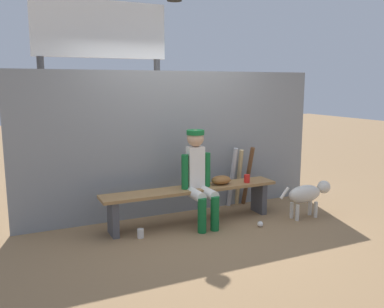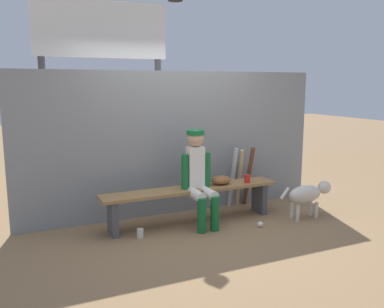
% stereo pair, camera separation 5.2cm
% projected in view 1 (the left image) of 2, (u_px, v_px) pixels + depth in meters
% --- Properties ---
extents(ground_plane, '(30.00, 30.00, 0.00)m').
position_uv_depth(ground_plane, '(192.00, 223.00, 5.42)').
color(ground_plane, olive).
extents(chainlink_fence, '(4.43, 0.03, 2.00)m').
position_uv_depth(chainlink_fence, '(177.00, 143.00, 5.70)').
color(chainlink_fence, gray).
rests_on(chainlink_fence, ground_plane).
extents(dugout_bench, '(2.42, 0.36, 0.48)m').
position_uv_depth(dugout_bench, '(192.00, 196.00, 5.35)').
color(dugout_bench, olive).
rests_on(dugout_bench, ground_plane).
extents(player_seated, '(0.41, 0.55, 1.24)m').
position_uv_depth(player_seated, '(199.00, 174.00, 5.22)').
color(player_seated, silver).
rests_on(player_seated, ground_plane).
extents(baseball_glove, '(0.28, 0.20, 0.12)m').
position_uv_depth(baseball_glove, '(221.00, 180.00, 5.51)').
color(baseball_glove, brown).
rests_on(baseball_glove, dugout_bench).
extents(bat_aluminum_silver, '(0.09, 0.23, 0.91)m').
position_uv_depth(bat_aluminum_silver, '(232.00, 177.00, 6.04)').
color(bat_aluminum_silver, '#B7B7BC').
rests_on(bat_aluminum_silver, ground_plane).
extents(bat_wood_natural, '(0.10, 0.23, 0.87)m').
position_uv_depth(bat_wood_natural, '(239.00, 177.00, 6.13)').
color(bat_wood_natural, tan).
rests_on(bat_wood_natural, ground_plane).
extents(bat_wood_dark, '(0.07, 0.28, 0.91)m').
position_uv_depth(bat_wood_dark, '(248.00, 176.00, 6.10)').
color(bat_wood_dark, brown).
rests_on(bat_wood_dark, ground_plane).
extents(baseball, '(0.07, 0.07, 0.07)m').
position_uv_depth(baseball, '(260.00, 224.00, 5.26)').
color(baseball, white).
rests_on(baseball, ground_plane).
extents(cup_on_ground, '(0.08, 0.08, 0.11)m').
position_uv_depth(cup_on_ground, '(141.00, 233.00, 4.88)').
color(cup_on_ground, silver).
rests_on(cup_on_ground, ground_plane).
extents(cup_on_bench, '(0.08, 0.08, 0.11)m').
position_uv_depth(cup_on_bench, '(247.00, 179.00, 5.61)').
color(cup_on_bench, red).
rests_on(cup_on_bench, dugout_bench).
extents(scoreboard, '(2.27, 0.27, 3.29)m').
position_uv_depth(scoreboard, '(106.00, 52.00, 6.12)').
color(scoreboard, '#3F3F42').
rests_on(scoreboard, ground_plane).
extents(dog, '(0.84, 0.20, 0.49)m').
position_uv_depth(dog, '(308.00, 194.00, 5.59)').
color(dog, beige).
rests_on(dog, ground_plane).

